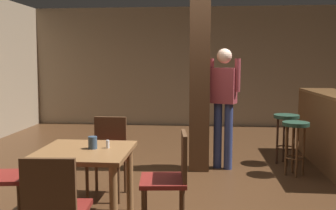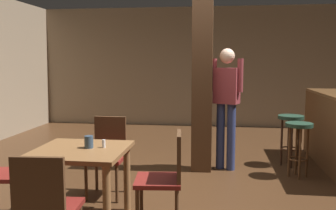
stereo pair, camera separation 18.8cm
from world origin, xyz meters
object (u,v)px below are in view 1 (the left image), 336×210
object	(u,v)px
dining_table	(85,164)
chair_north	(108,152)
chair_east	(171,175)
napkin_cup	(93,143)
bar_counter	(331,130)
chair_south	(55,208)
bar_stool_near	(295,135)
standing_person	(224,100)
salt_shaker	(108,144)
bar_stool_mid	(286,127)

from	to	relation	value
dining_table	chair_north	world-z (taller)	chair_north
chair_east	napkin_cup	distance (m)	0.79
napkin_cup	bar_counter	world-z (taller)	bar_counter
napkin_cup	bar_counter	xyz separation A→B (m)	(2.88, 2.19, -0.24)
chair_north	bar_counter	distance (m)	3.26
chair_south	bar_stool_near	size ratio (longest dim) A/B	1.21
standing_person	dining_table	bearing A→B (deg)	-124.58
napkin_cup	bar_stool_near	world-z (taller)	napkin_cup
dining_table	napkin_cup	bearing A→B (deg)	30.21
bar_counter	salt_shaker	bearing A→B (deg)	-141.97
chair_east	bar_stool_mid	size ratio (longest dim) A/B	1.18
salt_shaker	bar_stool_mid	size ratio (longest dim) A/B	0.10
chair_south	standing_person	xyz separation A→B (m)	(1.35, 2.85, 0.50)
chair_east	bar_stool_mid	distance (m)	2.76
chair_north	bar_stool_mid	xyz separation A→B (m)	(2.32, 1.52, 0.07)
dining_table	bar_counter	distance (m)	3.70
dining_table	bar_counter	xyz separation A→B (m)	(2.95, 2.23, -0.04)
chair_north	bar_stool_mid	size ratio (longest dim) A/B	1.18
dining_table	chair_east	world-z (taller)	chair_east
chair_north	bar_stool_mid	bearing A→B (deg)	33.25
salt_shaker	bar_stool_near	bearing A→B (deg)	38.28
standing_person	bar_counter	bearing A→B (deg)	7.78
bar_stool_near	dining_table	bearing A→B (deg)	-142.96
salt_shaker	bar_stool_near	size ratio (longest dim) A/B	0.10
chair_north	salt_shaker	size ratio (longest dim) A/B	11.70
chair_north	bar_stool_near	world-z (taller)	chair_north
napkin_cup	bar_stool_mid	distance (m)	3.23
salt_shaker	bar_counter	bearing A→B (deg)	38.03
chair_east	standing_person	xyz separation A→B (m)	(0.58, 1.99, 0.50)
bar_stool_near	bar_stool_mid	size ratio (longest dim) A/B	0.98
salt_shaker	bar_stool_mid	bearing A→B (deg)	46.43
napkin_cup	dining_table	bearing A→B (deg)	-149.79
standing_person	napkin_cup	bearing A→B (deg)	-123.78
dining_table	bar_counter	bearing A→B (deg)	37.06
bar_stool_near	chair_north	bearing A→B (deg)	-157.46
bar_stool_mid	salt_shaker	bearing A→B (deg)	-133.57
chair_south	dining_table	bearing A→B (deg)	92.89
salt_shaker	dining_table	bearing A→B (deg)	-158.87
dining_table	bar_stool_mid	bearing A→B (deg)	44.83
bar_counter	bar_stool_mid	bearing A→B (deg)	171.23
chair_north	bar_stool_mid	world-z (taller)	chair_north
salt_shaker	bar_counter	distance (m)	3.50
chair_north	chair_south	bearing A→B (deg)	-89.11
chair_north	standing_person	bearing A→B (deg)	41.48
chair_east	standing_person	world-z (taller)	standing_person
dining_table	salt_shaker	world-z (taller)	salt_shaker
napkin_cup	bar_stool_mid	xyz separation A→B (m)	(2.27, 2.28, -0.22)
chair_east	bar_counter	size ratio (longest dim) A/B	0.39
salt_shaker	bar_stool_near	distance (m)	2.73
chair_east	salt_shaker	distance (m)	0.66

